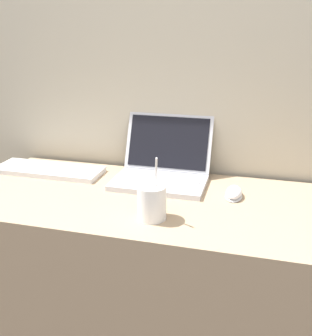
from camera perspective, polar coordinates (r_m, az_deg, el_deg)
wall_back at (r=1.56m, az=4.30°, el=17.68°), size 7.00×0.04×2.50m
desk at (r=1.55m, az=1.00°, el=-17.28°), size 1.39×0.58×0.75m
laptop at (r=1.50m, az=0.98°, el=0.22°), size 0.34×0.31×0.23m
drink_cup at (r=1.20m, az=-0.55°, el=-4.90°), size 0.09×0.09×0.21m
computer_mouse at (r=1.39m, az=11.24°, el=-3.55°), size 0.06×0.11×0.04m
external_keyboard at (r=1.66m, az=-15.26°, el=-0.29°), size 0.44×0.15×0.02m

